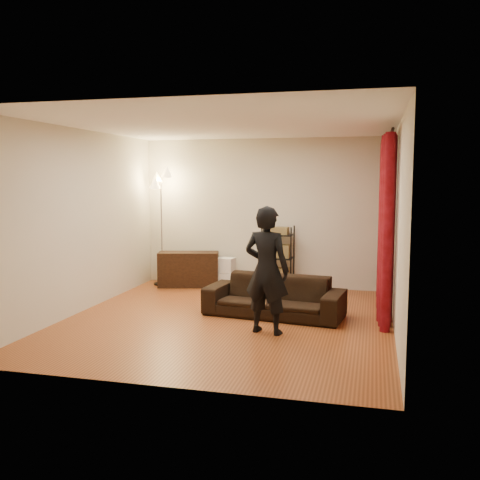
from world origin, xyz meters
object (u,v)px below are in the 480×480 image
(sofa, at_px, (274,296))
(floor_lamp, at_px, (161,229))
(person, at_px, (267,270))
(media_cabinet, at_px, (189,269))
(wire_shelf, at_px, (278,258))
(storage_boxes, at_px, (225,272))

(sofa, distance_m, floor_lamp, 3.11)
(person, bearing_deg, media_cabinet, -40.35)
(sofa, distance_m, wire_shelf, 1.88)
(sofa, relative_size, person, 1.21)
(sofa, bearing_deg, floor_lamp, 151.75)
(person, relative_size, storage_boxes, 3.04)
(media_cabinet, bearing_deg, floor_lamp, 162.40)
(storage_boxes, relative_size, wire_shelf, 0.47)
(person, bearing_deg, floor_lamp, -33.96)
(media_cabinet, xyz_separation_m, wire_shelf, (1.64, 0.12, 0.25))
(floor_lamp, bearing_deg, wire_shelf, 2.23)
(storage_boxes, relative_size, floor_lamp, 0.25)
(person, bearing_deg, wire_shelf, -70.67)
(wire_shelf, relative_size, floor_lamp, 0.54)
(storage_boxes, xyz_separation_m, wire_shelf, (0.98, -0.03, 0.30))
(wire_shelf, bearing_deg, sofa, -85.24)
(media_cabinet, bearing_deg, person, -66.56)
(media_cabinet, bearing_deg, sofa, -55.86)
(wire_shelf, bearing_deg, storage_boxes, 174.71)
(person, xyz_separation_m, storage_boxes, (-1.32, 2.74, -0.55))
(sofa, xyz_separation_m, media_cabinet, (-1.92, 1.72, 0.03))
(person, xyz_separation_m, floor_lamp, (-2.51, 2.62, 0.24))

